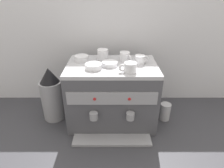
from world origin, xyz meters
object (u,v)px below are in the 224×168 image
object	(u,v)px
ceramic_cup_2	(103,54)
ceramic_bowl_2	(94,66)
ceramic_cup_1	(140,60)
coffee_grinder	(52,95)
ceramic_bowl_1	(110,64)
milk_pitcher	(165,112)
ceramic_cup_0	(125,56)
espresso_machine	(112,94)
ceramic_bowl_0	(82,58)
ceramic_cup_3	(130,68)

from	to	relation	value
ceramic_cup_2	ceramic_bowl_2	distance (m)	0.20
ceramic_cup_1	coffee_grinder	distance (m)	0.74
ceramic_bowl_1	milk_pitcher	size ratio (longest dim) A/B	0.77
ceramic_cup_0	milk_pitcher	size ratio (longest dim) A/B	0.72
espresso_machine	ceramic_cup_1	world-z (taller)	ceramic_cup_1
espresso_machine	ceramic_cup_1	size ratio (longest dim) A/B	6.24
ceramic_bowl_0	ceramic_cup_1	bearing A→B (deg)	-8.26
ceramic_cup_0	coffee_grinder	world-z (taller)	ceramic_cup_0
ceramic_bowl_0	coffee_grinder	distance (m)	0.38
ceramic_cup_0	coffee_grinder	size ratio (longest dim) A/B	0.23
espresso_machine	milk_pitcher	distance (m)	0.46
espresso_machine	ceramic_bowl_1	xyz separation A→B (m)	(-0.01, -0.02, 0.26)
ceramic_cup_0	ceramic_bowl_2	xyz separation A→B (m)	(-0.22, -0.16, -0.02)
ceramic_cup_2	ceramic_cup_3	xyz separation A→B (m)	(0.18, -0.24, -0.01)
ceramic_cup_1	ceramic_bowl_0	distance (m)	0.43
ceramic_cup_0	coffee_grinder	xyz separation A→B (m)	(-0.57, -0.05, -0.30)
ceramic_bowl_1	coffee_grinder	xyz separation A→B (m)	(-0.46, 0.05, -0.29)
ceramic_bowl_0	milk_pitcher	distance (m)	0.78
espresso_machine	coffee_grinder	world-z (taller)	espresso_machine
ceramic_bowl_2	espresso_machine	bearing A→B (deg)	30.02
ceramic_cup_1	ceramic_cup_2	xyz separation A→B (m)	(-0.27, 0.10, 0.01)
ceramic_cup_3	ceramic_bowl_2	world-z (taller)	ceramic_cup_3
espresso_machine	ceramic_bowl_2	bearing A→B (deg)	-149.98
milk_pitcher	ceramic_cup_2	bearing A→B (deg)	167.29
ceramic_bowl_1	ceramic_cup_0	bearing A→B (deg)	43.19
ceramic_cup_1	ceramic_bowl_1	bearing A→B (deg)	-169.94
milk_pitcher	ceramic_bowl_0	bearing A→B (deg)	173.35
espresso_machine	ceramic_cup_3	size ratio (longest dim) A/B	5.47
coffee_grinder	ceramic_bowl_1	bearing A→B (deg)	-6.54
ceramic_cup_1	espresso_machine	bearing A→B (deg)	-174.68
espresso_machine	ceramic_cup_2	bearing A→B (deg)	121.16
ceramic_cup_2	ceramic_bowl_2	world-z (taller)	ceramic_cup_2
ceramic_cup_0	ceramic_bowl_1	size ratio (longest dim) A/B	0.94
ceramic_cup_1	milk_pitcher	bearing A→B (deg)	-3.63
ceramic_cup_3	milk_pitcher	xyz separation A→B (m)	(0.31, 0.13, -0.44)
espresso_machine	ceramic_cup_2	distance (m)	0.31
ceramic_cup_2	ceramic_cup_1	bearing A→B (deg)	-19.91
ceramic_bowl_2	milk_pitcher	bearing A→B (deg)	7.80
ceramic_cup_0	milk_pitcher	world-z (taller)	ceramic_cup_0
ceramic_bowl_2	milk_pitcher	xyz separation A→B (m)	(0.55, 0.08, -0.42)
ceramic_cup_3	ceramic_bowl_0	bearing A→B (deg)	148.44
ceramic_cup_1	ceramic_bowl_2	distance (m)	0.34
ceramic_cup_3	milk_pitcher	bearing A→B (deg)	22.74
ceramic_cup_2	ceramic_bowl_1	world-z (taller)	ceramic_cup_2
ceramic_cup_0	ceramic_cup_1	bearing A→B (deg)	-33.06
ceramic_cup_0	ceramic_cup_2	distance (m)	0.17
ceramic_cup_1	ceramic_bowl_1	distance (m)	0.22
coffee_grinder	ceramic_cup_2	bearing A→B (deg)	11.75
ceramic_cup_2	coffee_grinder	world-z (taller)	ceramic_cup_2
ceramic_cup_0	ceramic_bowl_0	bearing A→B (deg)	-179.05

